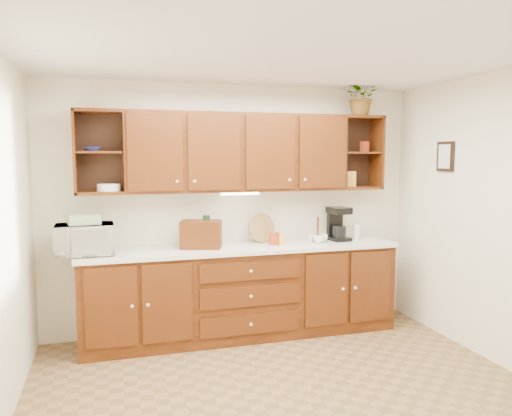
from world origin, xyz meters
TOP-DOWN VIEW (x-y plane):
  - floor at (0.00, 0.00)m, footprint 4.00×4.00m
  - ceiling at (0.00, 0.00)m, footprint 4.00×4.00m
  - back_wall at (0.00, 1.75)m, footprint 4.00×0.00m
  - base_cabinets at (0.00, 1.45)m, footprint 3.20×0.60m
  - countertop at (0.00, 1.44)m, footprint 3.24×0.64m
  - upper_cabinets at (0.01, 1.59)m, footprint 3.20×0.33m
  - undercabinet_light at (0.00, 1.53)m, footprint 0.40×0.05m
  - framed_picture at (1.98, 0.90)m, footprint 0.03×0.24m
  - wicker_basket at (-1.52, 1.43)m, footprint 0.23×0.23m
  - microwave at (-1.52, 1.42)m, footprint 0.53×0.37m
  - towel_stack at (-1.52, 1.42)m, footprint 0.31×0.25m
  - wine_bottle at (-0.35, 1.53)m, footprint 0.09×0.09m
  - woven_tray at (0.25, 1.61)m, footprint 0.32×0.16m
  - bread_box at (-0.42, 1.46)m, footprint 0.45×0.36m
  - mug_tree at (0.83, 1.45)m, footprint 0.24×0.24m
  - canister_red at (0.34, 1.42)m, footprint 0.12×0.12m
  - canister_white at (1.31, 1.49)m, footprint 0.11×0.11m
  - canister_yellow at (0.41, 1.42)m, footprint 0.11×0.11m
  - coffee_maker at (1.09, 1.50)m, footprint 0.22×0.27m
  - bowl_stack at (-1.43, 1.56)m, footprint 0.16×0.16m
  - plate_stack at (-1.29, 1.55)m, footprint 0.29×0.29m
  - pantry_box_yellow at (1.28, 1.57)m, footprint 0.12×0.10m
  - pantry_box_red at (1.43, 1.56)m, footprint 0.09×0.08m
  - potted_plant at (1.37, 1.54)m, footprint 0.40×0.36m

SIDE VIEW (x-z plane):
  - floor at x=0.00m, z-range 0.00..0.00m
  - base_cabinets at x=0.00m, z-range 0.00..0.90m
  - countertop at x=0.00m, z-range 0.90..0.94m
  - woven_tray at x=0.25m, z-range 0.79..1.10m
  - mug_tree at x=0.83m, z-range 0.85..1.12m
  - canister_yellow at x=0.41m, z-range 0.94..1.05m
  - wicker_basket at x=-1.52m, z-range 0.94..1.07m
  - canister_red at x=0.34m, z-range 0.94..1.07m
  - canister_white at x=1.31m, z-range 0.94..1.11m
  - bread_box at x=-0.42m, z-range 0.94..1.22m
  - microwave at x=-1.52m, z-range 0.94..1.23m
  - wine_bottle at x=-0.35m, z-range 0.94..1.26m
  - coffee_maker at x=1.09m, z-range 0.93..1.29m
  - towel_stack at x=-1.52m, z-range 1.23..1.31m
  - back_wall at x=0.00m, z-range -0.70..3.30m
  - undercabinet_light at x=0.00m, z-range 1.46..1.48m
  - plate_stack at x=-1.29m, z-range 1.52..1.59m
  - pantry_box_yellow at x=1.28m, z-range 1.52..1.69m
  - framed_picture at x=1.98m, z-range 1.70..2.00m
  - upper_cabinets at x=0.01m, z-range 1.49..2.29m
  - bowl_stack at x=-1.43m, z-range 1.90..1.94m
  - pantry_box_red at x=1.43m, z-range 1.90..2.01m
  - potted_plant at x=1.37m, z-range 2.29..2.70m
  - ceiling at x=0.00m, z-range 2.60..2.60m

